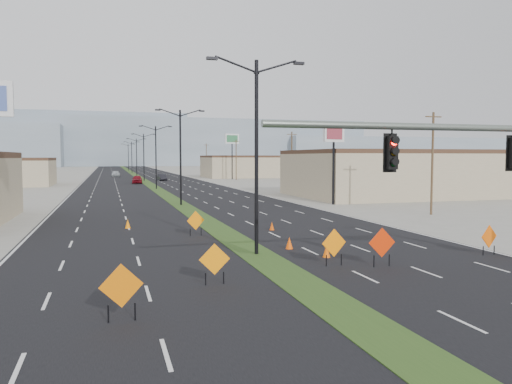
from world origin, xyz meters
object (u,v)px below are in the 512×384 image
object	(u,v)px
construction_sign_2	(196,221)
pole_sign_east_far	(232,142)
cone_2	(272,226)
construction_sign_1	(215,261)
construction_sign_4	(382,244)
cone_1	(327,251)
construction_sign_0	(121,288)
streetlight_4	(137,156)
pole_sign_east_near	(334,140)
streetlight_2	(156,155)
car_mid	(162,177)
streetlight_6	(128,156)
cone_0	(289,243)
streetlight_5	(132,156)
car_far	(116,174)
car_left	(137,179)
construction_sign_5	(489,238)
streetlight_3	(144,156)
construction_sign_3	(334,244)
streetlight_1	(180,154)
streetlight_0	(256,150)
cone_3	(128,224)

from	to	relation	value
construction_sign_2	pole_sign_east_far	xyz separation A→B (m)	(22.00, 79.74, 7.61)
cone_2	pole_sign_east_far	world-z (taller)	pole_sign_east_far
construction_sign_1	construction_sign_4	xyz separation A→B (m)	(8.08, 1.01, 0.10)
cone_1	construction_sign_0	bearing A→B (deg)	-144.49
streetlight_4	pole_sign_east_near	world-z (taller)	streetlight_4
streetlight_2	car_mid	size ratio (longest dim) A/B	2.36
streetlight_6	cone_0	size ratio (longest dim) A/B	14.71
streetlight_4	streetlight_5	distance (m)	28.00
car_far	construction_sign_2	bearing A→B (deg)	-87.59
car_left	construction_sign_5	world-z (taller)	car_left
streetlight_3	construction_sign_3	distance (m)	87.77
car_far	cone_2	distance (m)	102.92
construction_sign_0	construction_sign_3	world-z (taller)	construction_sign_0
streetlight_1	cone_1	bearing A→B (deg)	-83.88
streetlight_2	construction_sign_3	distance (m)	59.85
cone_2	car_mid	bearing A→B (deg)	89.77
construction_sign_1	construction_sign_0	bearing A→B (deg)	-134.80
streetlight_0	streetlight_6	size ratio (longest dim) A/B	1.00
car_far	cone_3	xyz separation A→B (m)	(-0.61, -98.80, -0.38)
streetlight_4	streetlight_5	xyz separation A→B (m)	(0.00, 28.00, 0.00)
streetlight_1	construction_sign_4	distance (m)	33.06
streetlight_3	pole_sign_east_far	world-z (taller)	pole_sign_east_far
car_far	car_mid	bearing A→B (deg)	-69.88
streetlight_0	car_far	xyz separation A→B (m)	(-5.46, 110.55, -4.70)
car_far	pole_sign_east_near	xyz separation A→B (m)	(21.28, -86.33, 6.20)
streetlight_3	construction_sign_0	distance (m)	93.36
construction_sign_0	construction_sign_2	xyz separation A→B (m)	(5.01, 16.00, -0.12)
construction_sign_3	cone_1	distance (m)	2.09
car_left	construction_sign_5	size ratio (longest dim) A/B	2.97
construction_sign_1	construction_sign_5	distance (m)	14.97
streetlight_4	cone_1	xyz separation A→B (m)	(3.19, -113.72, -5.09)
streetlight_4	pole_sign_east_near	size ratio (longest dim) A/B	1.17
streetlight_2	construction_sign_3	size ratio (longest dim) A/B	5.72
construction_sign_5	cone_1	bearing A→B (deg)	154.66
streetlight_3	construction_sign_1	world-z (taller)	streetlight_3
streetlight_4	streetlight_6	distance (m)	56.00
construction_sign_4	pole_sign_east_far	world-z (taller)	pole_sign_east_far
streetlight_6	pole_sign_east_far	bearing A→B (deg)	-76.18
cone_0	cone_1	bearing A→B (deg)	-69.70
construction_sign_0	streetlight_2	bearing A→B (deg)	72.80
streetlight_6	cone_2	world-z (taller)	streetlight_6
construction_sign_5	car_mid	bearing A→B (deg)	82.15
streetlight_5	cone_2	bearing A→B (deg)	-88.48
pole_sign_east_near	car_far	bearing A→B (deg)	86.06
cone_3	pole_sign_east_near	distance (m)	26.05
construction_sign_2	cone_2	world-z (taller)	construction_sign_2
cone_3	streetlight_5	bearing A→B (deg)	87.29
streetlight_5	cone_0	size ratio (longest dim) A/B	14.71
streetlight_3	construction_sign_1	xyz separation A→B (m)	(-3.35, -89.43, -4.44)
cone_3	construction_sign_4	bearing A→B (deg)	-56.27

